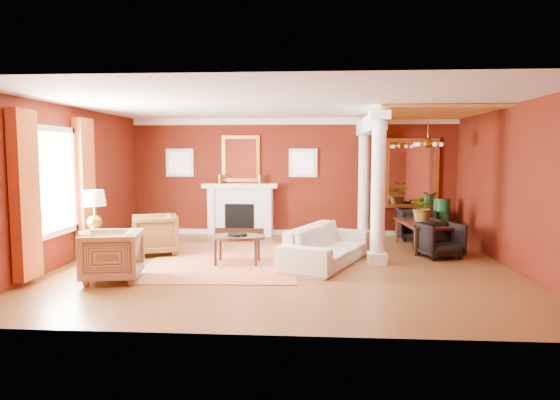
# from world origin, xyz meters

# --- Properties ---
(ground) EXTENTS (8.00, 8.00, 0.00)m
(ground) POSITION_xyz_m (0.00, 0.00, 0.00)
(ground) COLOR brown
(ground) RESTS_ON ground
(room_shell) EXTENTS (8.04, 7.04, 2.92)m
(room_shell) POSITION_xyz_m (0.00, 0.00, 2.02)
(room_shell) COLOR #56180B
(room_shell) RESTS_ON ground
(fireplace) EXTENTS (1.85, 0.42, 1.29)m
(fireplace) POSITION_xyz_m (-1.30, 3.32, 0.65)
(fireplace) COLOR white
(fireplace) RESTS_ON ground
(overmantel_mirror) EXTENTS (0.95, 0.07, 1.15)m
(overmantel_mirror) POSITION_xyz_m (-1.30, 3.45, 1.90)
(overmantel_mirror) COLOR #ECA245
(overmantel_mirror) RESTS_ON fireplace
(flank_window_left) EXTENTS (0.70, 0.07, 0.70)m
(flank_window_left) POSITION_xyz_m (-2.85, 3.46, 1.80)
(flank_window_left) COLOR white
(flank_window_left) RESTS_ON room_shell
(flank_window_right) EXTENTS (0.70, 0.07, 0.70)m
(flank_window_right) POSITION_xyz_m (0.25, 3.46, 1.80)
(flank_window_right) COLOR white
(flank_window_right) RESTS_ON room_shell
(left_window) EXTENTS (0.21, 2.55, 2.60)m
(left_window) POSITION_xyz_m (-3.89, -0.60, 1.42)
(left_window) COLOR white
(left_window) RESTS_ON room_shell
(column_front) EXTENTS (0.36, 0.36, 2.80)m
(column_front) POSITION_xyz_m (1.70, 0.30, 1.43)
(column_front) COLOR white
(column_front) RESTS_ON ground
(column_back) EXTENTS (0.36, 0.36, 2.80)m
(column_back) POSITION_xyz_m (1.70, 3.00, 1.43)
(column_back) COLOR white
(column_back) RESTS_ON ground
(header_beam) EXTENTS (0.30, 3.20, 0.32)m
(header_beam) POSITION_xyz_m (1.70, 1.90, 2.62)
(header_beam) COLOR white
(header_beam) RESTS_ON column_front
(amber_ceiling) EXTENTS (2.30, 3.40, 0.04)m
(amber_ceiling) POSITION_xyz_m (2.85, 1.75, 2.87)
(amber_ceiling) COLOR gold
(amber_ceiling) RESTS_ON room_shell
(dining_mirror) EXTENTS (1.30, 0.07, 1.70)m
(dining_mirror) POSITION_xyz_m (2.90, 3.45, 1.55)
(dining_mirror) COLOR #ECA245
(dining_mirror) RESTS_ON room_shell
(chandelier) EXTENTS (0.60, 0.62, 0.75)m
(chandelier) POSITION_xyz_m (2.90, 1.80, 2.25)
(chandelier) COLOR #AD8936
(chandelier) RESTS_ON room_shell
(crown_trim) EXTENTS (8.00, 0.08, 0.16)m
(crown_trim) POSITION_xyz_m (0.00, 3.46, 2.82)
(crown_trim) COLOR white
(crown_trim) RESTS_ON room_shell
(base_trim) EXTENTS (8.00, 0.08, 0.12)m
(base_trim) POSITION_xyz_m (0.00, 3.46, 0.06)
(base_trim) COLOR white
(base_trim) RESTS_ON ground
(rug) EXTENTS (2.91, 3.76, 0.01)m
(rug) POSITION_xyz_m (-1.18, 0.36, 0.01)
(rug) COLOR maroon
(rug) RESTS_ON ground
(sofa) EXTENTS (1.56, 2.48, 0.93)m
(sofa) POSITION_xyz_m (0.77, 0.21, 0.47)
(sofa) COLOR beige
(sofa) RESTS_ON ground
(armchair_leopard) EXTENTS (1.06, 1.09, 0.89)m
(armchair_leopard) POSITION_xyz_m (-2.67, 0.82, 0.45)
(armchair_leopard) COLOR black
(armchair_leopard) RESTS_ON ground
(armchair_stripe) EXTENTS (0.96, 1.00, 0.89)m
(armchair_stripe) POSITION_xyz_m (-2.69, -1.28, 0.45)
(armchair_stripe) COLOR tan
(armchair_stripe) RESTS_ON ground
(coffee_table) EXTENTS (1.05, 1.05, 0.53)m
(coffee_table) POSITION_xyz_m (-0.88, 0.09, 0.48)
(coffee_table) COLOR #32170E
(coffee_table) RESTS_ON ground
(coffee_book) EXTENTS (0.16, 0.03, 0.22)m
(coffee_book) POSITION_xyz_m (-0.93, 0.05, 0.64)
(coffee_book) COLOR #32170E
(coffee_book) RESTS_ON coffee_table
(side_table) EXTENTS (0.55, 0.55, 1.38)m
(side_table) POSITION_xyz_m (-3.37, -0.35, 0.92)
(side_table) COLOR #32170E
(side_table) RESTS_ON ground
(dining_table) EXTENTS (0.72, 1.68, 0.91)m
(dining_table) POSITION_xyz_m (2.89, 1.80, 0.46)
(dining_table) COLOR #32170E
(dining_table) RESTS_ON ground
(dining_chair_near) EXTENTS (0.91, 0.88, 0.76)m
(dining_chair_near) POSITION_xyz_m (2.99, 0.93, 0.38)
(dining_chair_near) COLOR black
(dining_chair_near) RESTS_ON ground
(dining_chair_far) EXTENTS (0.81, 0.77, 0.82)m
(dining_chair_far) POSITION_xyz_m (2.92, 3.00, 0.41)
(dining_chair_far) COLOR black
(dining_chair_far) RESTS_ON ground
(green_urn) EXTENTS (0.42, 0.42, 1.00)m
(green_urn) POSITION_xyz_m (3.50, 2.88, 0.39)
(green_urn) COLOR #15431F
(green_urn) RESTS_ON ground
(potted_plant) EXTENTS (0.61, 0.68, 0.52)m
(potted_plant) POSITION_xyz_m (2.84, 1.80, 1.17)
(potted_plant) COLOR #26591E
(potted_plant) RESTS_ON dining_table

